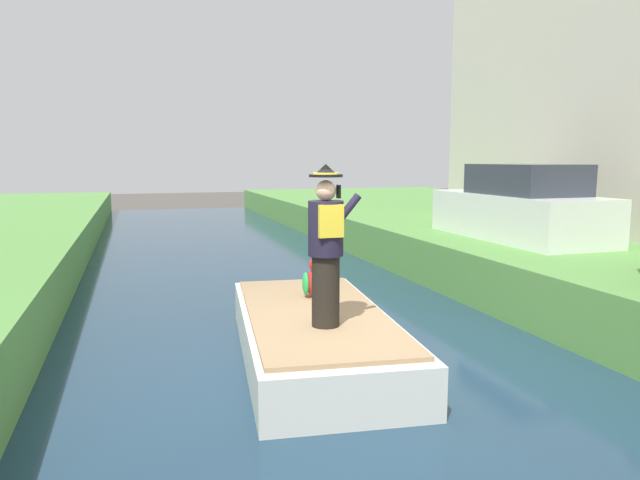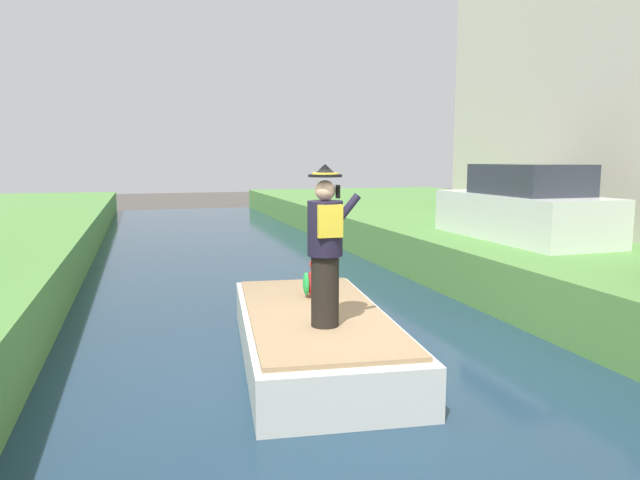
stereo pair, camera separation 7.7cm
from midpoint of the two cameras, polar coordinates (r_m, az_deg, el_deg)
The scene contains 6 objects.
ground_plane at distance 6.95m, azimuth 1.03°, elevation -14.14°, with size 80.00×80.00×0.00m, color #4C4742.
canal_water at distance 6.93m, azimuth 1.03°, elevation -13.75°, with size 6.56×48.00×0.10m, color #1E384C.
boat at distance 7.49m, azimuth -0.82°, elevation -9.22°, with size 2.27×4.38×0.61m.
person_pirate at distance 6.56m, azimuth 0.28°, elevation -0.62°, with size 0.61×0.42×1.85m.
parrot_plush at distance 8.04m, azimuth -0.72°, elevation -3.94°, with size 0.36×0.34×0.57m.
parked_car_white at distance 12.41m, azimuth 18.82°, elevation 3.03°, with size 1.70×4.00×1.50m.
Camera 1 is at (-2.09, -6.09, 2.62)m, focal length 32.62 mm.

